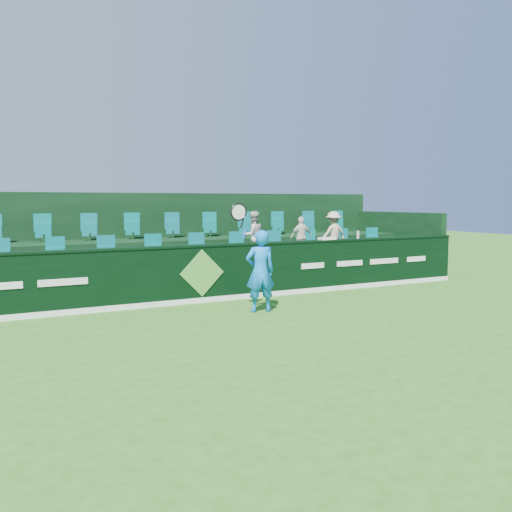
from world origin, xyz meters
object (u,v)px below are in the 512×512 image
spectator_left (253,235)px  spectator_middle (301,237)px  drinks_bottle (358,235)px  towel (327,239)px  spectator_right (333,233)px  tennis_player (260,270)px

spectator_left → spectator_middle: 1.53m
spectator_middle → drinks_bottle: (1.10, -1.12, 0.09)m
spectator_middle → towel: spectator_middle is taller
spectator_right → spectator_left: bearing=-1.3°
tennis_player → towel: bearing=29.8°
tennis_player → spectator_left: 3.17m
spectator_middle → spectator_right: (1.10, 0.00, 0.07)m
tennis_player → towel: 3.44m
spectator_right → tennis_player: bearing=33.8°
tennis_player → spectator_middle: bearing=44.2°
spectator_left → towel: 1.95m
towel → drinks_bottle: 1.04m
spectator_middle → drinks_bottle: bearing=140.0°
towel → tennis_player: bearing=-150.2°
drinks_bottle → towel: bearing=180.0°
spectator_middle → towel: bearing=98.8°
spectator_middle → drinks_bottle: spectator_middle is taller
spectator_middle → spectator_right: bearing=-174.4°
spectator_left → spectator_middle: size_ratio=1.14×
spectator_right → towel: 1.53m
tennis_player → spectator_right: 4.91m
spectator_right → drinks_bottle: spectator_right is taller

